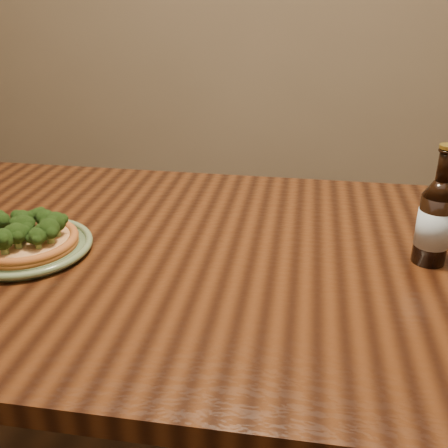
# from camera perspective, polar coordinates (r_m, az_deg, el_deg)

# --- Properties ---
(table) EXTENTS (1.60, 0.90, 0.75)m
(table) POSITION_cam_1_polar(r_m,az_deg,el_deg) (1.09, -0.24, -7.35)
(table) COLOR #401F0D
(table) RESTS_ON ground
(plate) EXTENTS (0.26, 0.26, 0.02)m
(plate) POSITION_cam_1_polar(r_m,az_deg,el_deg) (1.11, -20.65, -2.35)
(plate) COLOR #637853
(plate) RESTS_ON table
(pizza) EXTENTS (0.20, 0.20, 0.07)m
(pizza) POSITION_cam_1_polar(r_m,az_deg,el_deg) (1.10, -20.78, -1.31)
(pizza) COLOR #A95B26
(pizza) RESTS_ON plate
(beer_bottle) EXTENTS (0.06, 0.06, 0.23)m
(beer_bottle) POSITION_cam_1_polar(r_m,az_deg,el_deg) (1.05, 21.97, 0.32)
(beer_bottle) COLOR black
(beer_bottle) RESTS_ON table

